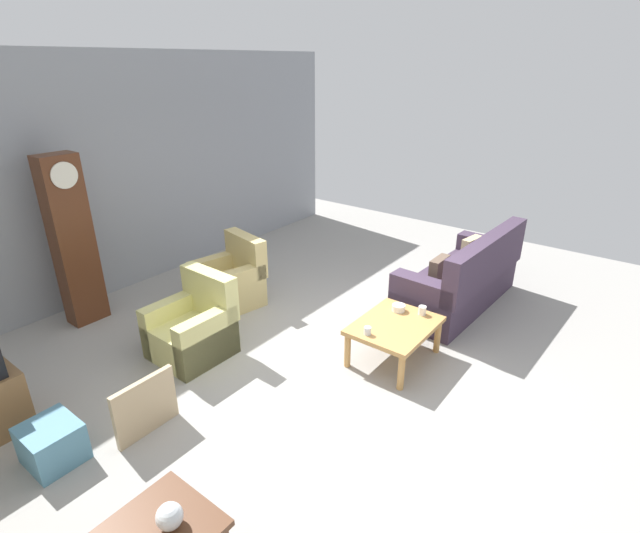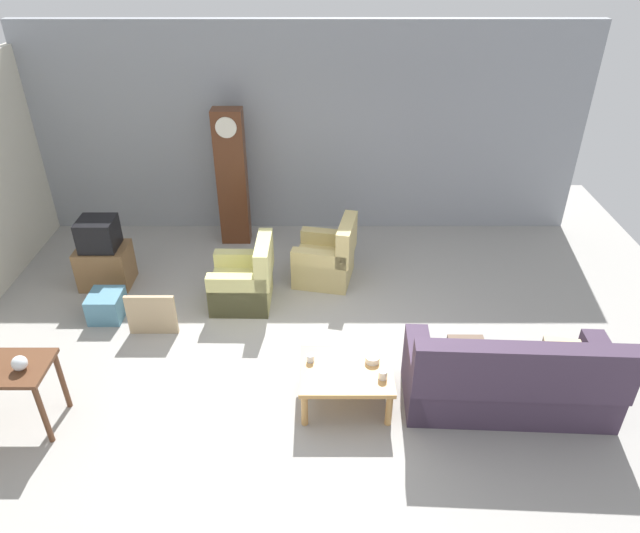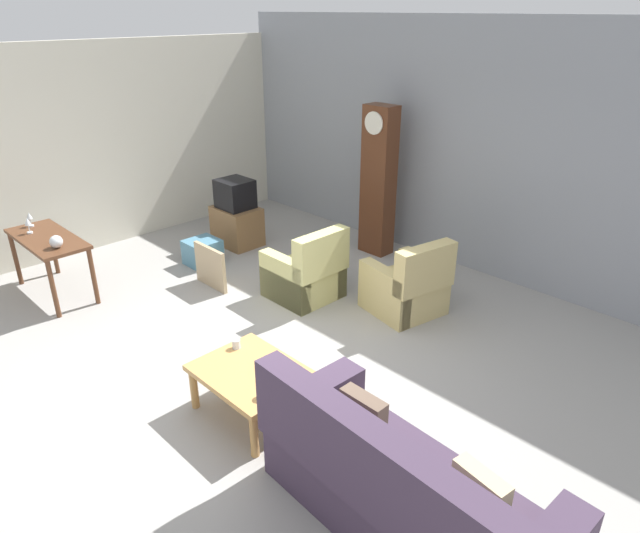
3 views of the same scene
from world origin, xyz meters
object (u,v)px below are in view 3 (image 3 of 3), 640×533
Objects in this scene: couch_floral at (402,493)px; cup_blue_rimmed at (236,344)px; console_table_dark at (48,246)px; storage_box_blue at (203,252)px; bowl_white_stacked at (283,375)px; wine_glass_mid at (28,223)px; armchair_olive_far at (407,288)px; cup_white_porcelain at (266,391)px; armchair_olive_near at (306,275)px; tv_crt at (235,194)px; coffee_table_wood at (252,376)px; framed_picture_leaning at (210,267)px; grandfather_clock at (378,181)px; glass_dome_cloche at (56,242)px; wine_glass_tall at (29,217)px; tv_stand_cabinet at (237,226)px.

couch_floral is 24.99× the size of cup_blue_rimmed.
console_table_dark reaches higher than storage_box_blue.
bowl_white_stacked is 0.74× the size of wine_glass_mid.
armchair_olive_far reaches higher than console_table_dark.
couch_floral is 21.65× the size of cup_white_porcelain.
couch_floral is at bearing -33.04° from armchair_olive_near.
armchair_olive_far is at bearing 2.39° from tv_crt.
wine_glass_mid is at bearing -173.93° from coffee_table_wood.
cup_white_porcelain is at bearing 2.53° from console_table_dark.
cup_blue_rimmed is (-2.05, 0.20, 0.14)m from couch_floral.
framed_picture_leaning is at bearing 46.92° from wine_glass_mid.
grandfather_clock reaches higher than tv_crt.
glass_dome_cloche is at bearing -176.77° from couch_floral.
coffee_table_wood is 5.08× the size of wine_glass_tall.
cup_white_porcelain is (2.68, -1.31, 0.22)m from framed_picture_leaning.
storage_box_blue is at bearing 152.30° from cup_blue_rimmed.
grandfather_clock is at bearing 63.38° from console_table_dark.
bowl_white_stacked reaches higher than coffee_table_wood.
couch_floral is 4.86× the size of storage_box_blue.
cup_blue_rimmed is (2.87, -2.16, 0.20)m from tv_stand_cabinet.
console_table_dark is (-3.52, -0.31, 0.26)m from coffee_table_wood.
storage_box_blue is at bearing 73.70° from console_table_dark.
framed_picture_leaning reaches higher than cup_blue_rimmed.
tv_crt is 1.03m from storage_box_blue.
glass_dome_cloche is at bearing -87.15° from tv_crt.
armchair_olive_near is 2.56m from cup_white_porcelain.
wine_glass_tall is at bearing -177.85° from cup_white_porcelain.
coffee_table_wood is 0.40m from cup_blue_rimmed.
armchair_olive_near is 3.14m from console_table_dark.
storage_box_blue is 2.20× the size of wine_glass_mid.
storage_box_blue is at bearing 86.54° from glass_dome_cloche.
bowl_white_stacked is (-1.40, 0.19, 0.13)m from couch_floral.
storage_box_blue is at bearing 67.20° from wine_glass_mid.
wine_glass_mid is at bearing -160.87° from console_table_dark.
wine_glass_mid reaches higher than cup_blue_rimmed.
tv_crt is 3.25× the size of glass_dome_cloche.
coffee_table_wood reaches higher than storage_box_blue.
cup_white_porcelain is at bearing 2.15° from wine_glass_tall.
glass_dome_cloche is at bearing -2.73° from wine_glass_tall.
console_table_dark is at bearing 174.86° from glass_dome_cloche.
armchair_olive_near is 1.94m from cup_blue_rimmed.
framed_picture_leaning is (-4.00, 1.25, -0.08)m from couch_floral.
glass_dome_cloche is (-1.52, -3.89, -0.23)m from grandfather_clock.
grandfather_clock is 4.53m from wine_glass_mid.
console_table_dark is 2.17× the size of framed_picture_leaning.
coffee_table_wood is (-1.68, 0.08, 0.03)m from couch_floral.
storage_box_blue is at bearing 60.10° from wine_glass_tall.
tv_crt reaches higher than cup_blue_rimmed.
wine_glass_tall is (-0.79, -2.59, 0.09)m from tv_crt.
couch_floral is at bearing -53.42° from armchair_olive_far.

